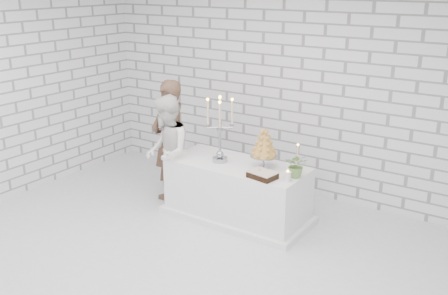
# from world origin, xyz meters

# --- Properties ---
(ground) EXTENTS (6.00, 5.00, 0.01)m
(ground) POSITION_xyz_m (0.00, 0.00, 0.00)
(ground) COLOR silver
(ground) RESTS_ON ground
(wall_back) EXTENTS (6.00, 0.01, 3.00)m
(wall_back) POSITION_xyz_m (0.00, 2.50, 1.50)
(wall_back) COLOR white
(wall_back) RESTS_ON ground
(cake_table) EXTENTS (1.80, 0.80, 0.75)m
(cake_table) POSITION_xyz_m (0.06, 1.25, 0.38)
(cake_table) COLOR white
(cake_table) RESTS_ON ground
(groom) EXTENTS (0.42, 0.63, 1.70)m
(groom) POSITION_xyz_m (-1.10, 1.31, 0.85)
(groom) COLOR #392519
(groom) RESTS_ON ground
(bride) EXTENTS (0.93, 0.96, 1.56)m
(bride) POSITION_xyz_m (-0.91, 1.01, 0.78)
(bride) COLOR white
(bride) RESTS_ON ground
(candelabra) EXTENTS (0.41, 0.41, 0.86)m
(candelabra) POSITION_xyz_m (-0.17, 1.20, 1.18)
(candelabra) COLOR #93939D
(candelabra) RESTS_ON cake_table
(croquembouche) EXTENTS (0.37, 0.37, 0.53)m
(croquembouche) POSITION_xyz_m (0.41, 1.30, 1.01)
(croquembouche) COLOR olive
(croquembouche) RESTS_ON cake_table
(chocolate_cake) EXTENTS (0.35, 0.28, 0.08)m
(chocolate_cake) POSITION_xyz_m (0.57, 1.00, 0.79)
(chocolate_cake) COLOR black
(chocolate_cake) RESTS_ON cake_table
(pillar_candle) EXTENTS (0.08, 0.08, 0.12)m
(pillar_candle) POSITION_xyz_m (0.86, 1.07, 0.81)
(pillar_candle) COLOR white
(pillar_candle) RESTS_ON cake_table
(extra_taper) EXTENTS (0.07, 0.07, 0.32)m
(extra_taper) POSITION_xyz_m (0.79, 1.47, 0.91)
(extra_taper) COLOR beige
(extra_taper) RESTS_ON cake_table
(flowers) EXTENTS (0.33, 0.31, 0.30)m
(flowers) POSITION_xyz_m (0.89, 1.25, 0.90)
(flowers) COLOR #476B38
(flowers) RESTS_ON cake_table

